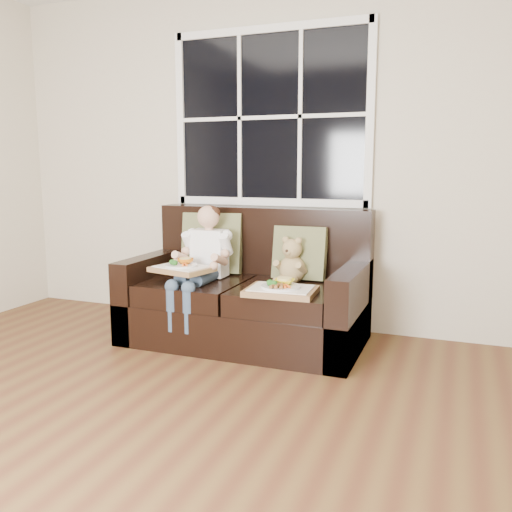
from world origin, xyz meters
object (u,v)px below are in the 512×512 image
at_px(tray_right, 281,289).
at_px(teddy_bear, 292,263).
at_px(child, 204,255).
at_px(tray_left, 182,267).
at_px(loveseat, 248,298).

bearing_deg(tray_right, teddy_bear, 93.86).
distance_m(child, tray_right, 0.73).
bearing_deg(tray_right, tray_left, 174.91).
distance_m(teddy_bear, tray_left, 0.78).
bearing_deg(teddy_bear, tray_left, -142.70).
xyz_separation_m(child, tray_left, (-0.06, -0.21, -0.06)).
height_order(loveseat, tray_left, loveseat).
height_order(child, tray_right, child).
height_order(child, teddy_bear, child).
bearing_deg(teddy_bear, tray_right, -73.87).
xyz_separation_m(teddy_bear, tray_left, (-0.69, -0.38, -0.01)).
xyz_separation_m(child, tray_right, (0.68, -0.23, -0.15)).
bearing_deg(loveseat, teddy_bear, 8.76).
bearing_deg(tray_right, child, 157.81).
relative_size(loveseat, tray_right, 3.61).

